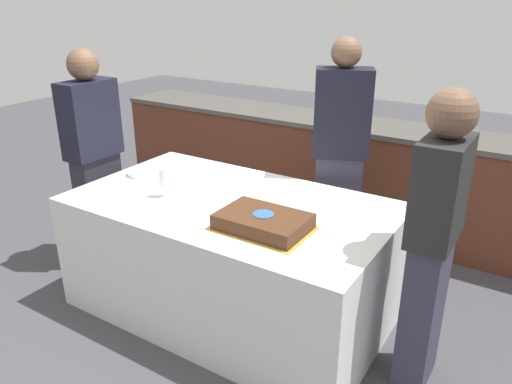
% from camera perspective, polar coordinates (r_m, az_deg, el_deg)
% --- Properties ---
extents(ground_plane, '(14.00, 14.00, 0.00)m').
position_cam_1_polar(ground_plane, '(3.40, -2.65, -12.94)').
color(ground_plane, '#424247').
extents(back_counter, '(4.40, 0.58, 0.92)m').
position_cam_1_polar(back_counter, '(4.48, 9.28, 2.41)').
color(back_counter, '#5B2D1E').
rests_on(back_counter, ground_plane).
extents(dining_table, '(1.95, 1.12, 0.76)m').
position_cam_1_polar(dining_table, '(3.19, -2.77, -7.35)').
color(dining_table, silver).
rests_on(dining_table, ground_plane).
extents(cake, '(0.51, 0.36, 0.09)m').
position_cam_1_polar(cake, '(2.66, 0.84, -3.41)').
color(cake, gold).
rests_on(cake, dining_table).
extents(plate_stack, '(0.20, 0.20, 0.04)m').
position_cam_1_polar(plate_stack, '(3.54, -12.94, 2.22)').
color(plate_stack, white).
rests_on(plate_stack, dining_table).
extents(wine_glass, '(0.06, 0.06, 0.18)m').
position_cam_1_polar(wine_glass, '(3.09, -10.54, 1.59)').
color(wine_glass, white).
rests_on(wine_glass, dining_table).
extents(side_plate_near_cake, '(0.22, 0.22, 0.00)m').
position_cam_1_polar(side_plate_near_cake, '(2.93, 3.92, -1.84)').
color(side_plate_near_cake, white).
rests_on(side_plate_near_cake, dining_table).
extents(side_plate_right_edge, '(0.22, 0.22, 0.00)m').
position_cam_1_polar(side_plate_right_edge, '(2.71, 10.13, -4.21)').
color(side_plate_right_edge, white).
rests_on(side_plate_right_edge, dining_table).
extents(person_cutting_cake, '(0.42, 0.34, 1.68)m').
position_cam_1_polar(person_cutting_cake, '(3.46, 9.51, 3.73)').
color(person_cutting_cake, '#383347').
rests_on(person_cutting_cake, ground_plane).
extents(person_seated_left, '(0.21, 0.39, 1.59)m').
position_cam_1_polar(person_seated_left, '(3.78, -17.95, 3.74)').
color(person_seated_left, '#282833').
rests_on(person_seated_left, ground_plane).
extents(person_seated_right, '(0.23, 0.37, 1.56)m').
position_cam_1_polar(person_seated_right, '(2.57, 19.56, -5.35)').
color(person_seated_right, '#383347').
rests_on(person_seated_right, ground_plane).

